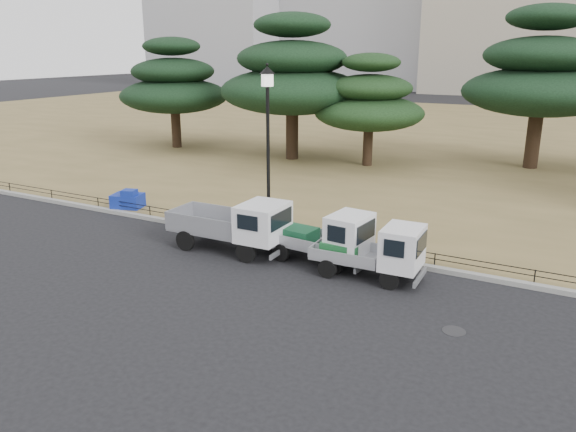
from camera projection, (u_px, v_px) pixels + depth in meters
The scene contains 14 objects.
ground at pixel (259, 270), 18.20m from camera, with size 220.00×220.00×0.00m, color black.
lawn at pixel (460, 139), 44.03m from camera, with size 120.00×56.00×0.15m, color olive.
curb at pixel (296, 244), 20.38m from camera, with size 120.00×0.25×0.16m, color gray.
truck_large at pixel (235, 223), 19.62m from camera, with size 4.30×1.75×1.87m.
truck_kei_front at pixel (326, 238), 18.50m from camera, with size 3.59×1.82×1.83m.
truck_kei_rear at pixel (375, 251), 17.33m from camera, with size 3.42×1.56×1.77m.
street_lamp at pixel (268, 124), 20.00m from camera, with size 0.55×0.55×6.16m.
pipe_fence at pixel (298, 233), 20.40m from camera, with size 38.00×0.04×0.40m.
tarp_pile at pixel (128, 200), 24.71m from camera, with size 1.50×1.27×0.85m.
manhole at pixel (454, 331), 14.25m from camera, with size 0.60×0.60×0.01m, color #2D2D30.
pine_west_far at pixel (174, 85), 38.79m from camera, with size 7.45×7.45×7.52m.
pine_west_near at pixel (292, 76), 34.35m from camera, with size 8.85×8.85×8.85m.
pine_center_left at pixel (370, 102), 32.69m from camera, with size 6.42×6.42×6.53m.
pine_center_right at pixel (541, 75), 31.60m from camera, with size 8.61×8.61×9.13m.
Camera 1 is at (8.82, -14.49, 6.90)m, focal length 35.00 mm.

